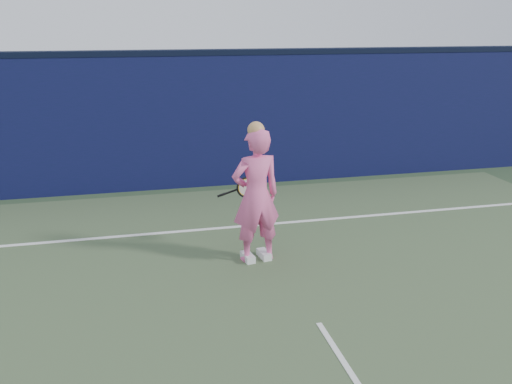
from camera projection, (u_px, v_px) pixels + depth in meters
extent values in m
plane|color=#2C4128|center=(356.00, 382.00, 4.87)|extent=(80.00, 80.00, 0.00)
cube|color=#0C1237|center=(227.00, 121.00, 10.53)|extent=(24.00, 0.40, 2.50)
cube|color=black|center=(226.00, 52.00, 10.14)|extent=(24.00, 0.42, 0.10)
imported|color=pink|center=(256.00, 196.00, 7.10)|extent=(0.72, 0.53, 1.82)
sphere|color=tan|center=(256.00, 130.00, 6.84)|extent=(0.22, 0.22, 0.22)
cube|color=white|center=(264.00, 255.00, 7.40)|extent=(0.16, 0.30, 0.10)
cube|color=white|center=(248.00, 257.00, 7.32)|extent=(0.16, 0.30, 0.10)
torus|color=black|center=(246.00, 187.00, 7.47)|extent=(0.29, 0.13, 0.29)
torus|color=gold|center=(246.00, 187.00, 7.47)|extent=(0.24, 0.10, 0.24)
cylinder|color=beige|center=(246.00, 187.00, 7.47)|extent=(0.24, 0.09, 0.24)
cylinder|color=black|center=(230.00, 192.00, 7.46)|extent=(0.27, 0.06, 0.10)
cylinder|color=black|center=(221.00, 195.00, 7.45)|extent=(0.12, 0.05, 0.06)
cube|color=white|center=(256.00, 225.00, 8.58)|extent=(11.00, 0.08, 0.01)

